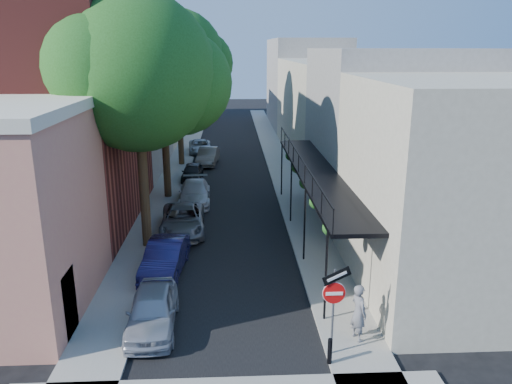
{
  "coord_description": "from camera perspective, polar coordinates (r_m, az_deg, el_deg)",
  "views": [
    {
      "loc": [
        0.23,
        -12.05,
        9.04
      ],
      "look_at": [
        1.28,
        9.42,
        2.8
      ],
      "focal_mm": 35.0,
      "sensor_mm": 36.0,
      "label": 1
    }
  ],
  "objects": [
    {
      "name": "oak_mid",
      "position": [
        30.56,
        -9.87,
        12.23
      ],
      "size": [
        6.6,
        6.0,
        10.2
      ],
      "color": "#372716",
      "rests_on": "ground"
    },
    {
      "name": "oak_near",
      "position": [
        22.63,
        -12.25,
        12.89
      ],
      "size": [
        7.48,
        6.8,
        11.42
      ],
      "color": "#372716",
      "rests_on": "ground"
    },
    {
      "name": "parked_car_a",
      "position": [
        17.33,
        -11.75,
        -13.09
      ],
      "size": [
        1.73,
        3.97,
        1.33
      ],
      "primitive_type": "imported",
      "rotation": [
        0.0,
        0.0,
        0.04
      ],
      "color": "#989DA8",
      "rests_on": "ground"
    },
    {
      "name": "parked_car_g",
      "position": [
        44.59,
        -6.41,
        5.16
      ],
      "size": [
        2.3,
        4.38,
        1.18
      ],
      "primitive_type": "imported",
      "rotation": [
        0.0,
        0.0,
        0.08
      ],
      "color": "#8B969D",
      "rests_on": "ground"
    },
    {
      "name": "sidewalk_right",
      "position": [
        43.17,
        2.28,
        4.17
      ],
      "size": [
        2.0,
        64.0,
        0.12
      ],
      "primitive_type": "cube",
      "color": "gray",
      "rests_on": "ground"
    },
    {
      "name": "road_surface",
      "position": [
        43.01,
        -3.05,
        4.04
      ],
      "size": [
        6.0,
        64.0,
        0.01
      ],
      "primitive_type": "cube",
      "color": "black",
      "rests_on": "ground"
    },
    {
      "name": "parked_car_e",
      "position": [
        35.48,
        -7.3,
        2.28
      ],
      "size": [
        1.47,
        3.5,
        1.18
      ],
      "primitive_type": "imported",
      "rotation": [
        0.0,
        0.0,
        -0.02
      ],
      "color": "black",
      "rests_on": "ground"
    },
    {
      "name": "parked_car_f",
      "position": [
        40.14,
        -5.51,
        4.09
      ],
      "size": [
        1.8,
        4.25,
        1.36
      ],
      "primitive_type": "imported",
      "rotation": [
        0.0,
        0.0,
        -0.09
      ],
      "color": "#655E55",
      "rests_on": "ground"
    },
    {
      "name": "buildings_left",
      "position": [
        42.11,
        -16.11,
        9.98
      ],
      "size": [
        10.1,
        59.1,
        12.0
      ],
      "color": "tan",
      "rests_on": "ground"
    },
    {
      "name": "sign_post",
      "position": [
        15.08,
        8.93,
        -11.72
      ],
      "size": [
        0.89,
        0.17,
        2.99
      ],
      "color": "#595B60",
      "rests_on": "ground"
    },
    {
      "name": "parked_car_c",
      "position": [
        25.5,
        -8.36,
        -3.19
      ],
      "size": [
        2.45,
        4.83,
        1.31
      ],
      "primitive_type": "imported",
      "rotation": [
        0.0,
        0.0,
        0.06
      ],
      "color": "slate",
      "rests_on": "ground"
    },
    {
      "name": "sidewalk_left",
      "position": [
        43.21,
        -8.37,
        4.02
      ],
      "size": [
        2.0,
        64.0,
        0.12
      ],
      "primitive_type": "cube",
      "color": "gray",
      "rests_on": "ground"
    },
    {
      "name": "buildings_right",
      "position": [
        42.7,
        9.2,
        9.78
      ],
      "size": [
        9.8,
        55.0,
        10.0
      ],
      "color": "beige",
      "rests_on": "ground"
    },
    {
      "name": "bollard",
      "position": [
        15.42,
        8.43,
        -17.55
      ],
      "size": [
        0.14,
        0.14,
        0.8
      ],
      "primitive_type": "cylinder",
      "color": "black",
      "rests_on": "sidewalk_right"
    },
    {
      "name": "parked_car_d",
      "position": [
        30.14,
        -7.03,
        -0.09
      ],
      "size": [
        2.01,
        4.57,
        1.31
      ],
      "primitive_type": "imported",
      "rotation": [
        0.0,
        0.0,
        0.04
      ],
      "color": "silver",
      "rests_on": "ground"
    },
    {
      "name": "pedestrian",
      "position": [
        16.4,
        11.65,
        -13.31
      ],
      "size": [
        0.66,
        0.8,
        1.88
      ],
      "primitive_type": "imported",
      "rotation": [
        0.0,
        0.0,
        1.92
      ],
      "color": "slate",
      "rests_on": "sidewalk_right"
    },
    {
      "name": "oak_far",
      "position": [
        39.49,
        -8.28,
        14.89
      ],
      "size": [
        7.7,
        7.0,
        11.9
      ],
      "color": "#372716",
      "rests_on": "ground"
    },
    {
      "name": "ground",
      "position": [
        15.07,
        -3.32,
        -20.72
      ],
      "size": [
        160.0,
        160.0,
        0.0
      ],
      "primitive_type": "plane",
      "color": "black",
      "rests_on": "ground"
    },
    {
      "name": "parked_car_b",
      "position": [
        21.17,
        -10.33,
        -7.37
      ],
      "size": [
        1.78,
        4.22,
        1.36
      ],
      "primitive_type": "imported",
      "rotation": [
        0.0,
        0.0,
        -0.08
      ],
      "color": "#171646",
      "rests_on": "ground"
    }
  ]
}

